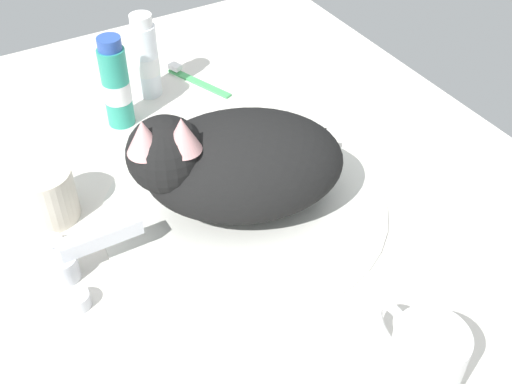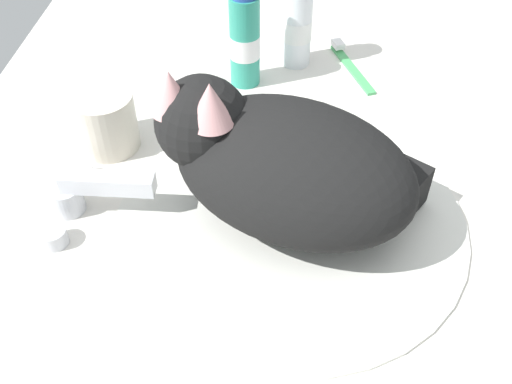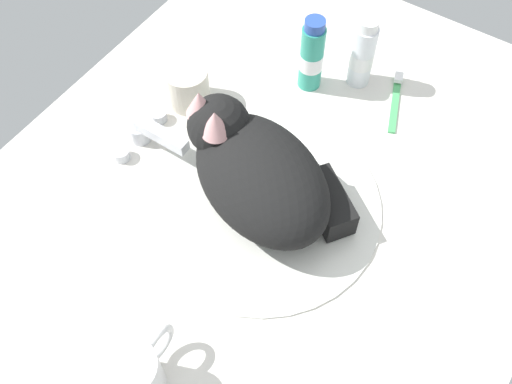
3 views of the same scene
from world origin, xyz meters
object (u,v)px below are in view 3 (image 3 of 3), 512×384
Objects in this scene: faucet at (147,134)px; toothpaste_bottle at (312,56)px; cat at (257,170)px; mouthwash_bottle at (364,55)px; rinse_cup at (187,86)px; toothbrush at (396,99)px; coffee_mug at (136,374)px.

toothpaste_bottle is (25.77, -15.10, 4.24)cm from faucet.
mouthwash_bottle is (30.52, -1.53, -1.22)cm from cat.
cat reaches higher than faucet.
toothpaste_bottle is (14.77, -15.21, 3.04)cm from rinse_cup.
toothbrush is (19.50, -29.73, -2.98)cm from rinse_cup.
mouthwash_bottle is 1.07× the size of toothbrush.
cat is 32.00cm from coffee_mug.
cat is 23.57cm from rinse_cup.
cat is 2.10× the size of toothpaste_bottle.
rinse_cup is at bearing 0.57° from faucet.
mouthwash_bottle is (31.13, -22.21, 3.96)cm from faucet.
cat is at bearing 163.33° from toothbrush.
coffee_mug is 0.79× the size of toothpaste_bottle.
faucet is 0.92× the size of mouthwash_bottle.
mouthwash_bottle is (5.37, -7.10, -0.28)cm from toothpaste_bottle.
cat reaches higher than rinse_cup.
rinse_cup is 35.68cm from toothbrush.
faucet is at bearing 144.50° from mouthwash_bottle.
coffee_mug reaches higher than toothbrush.
toothbrush is at bearing -44.16° from faucet.
coffee_mug is at bearing -150.35° from rinse_cup.
faucet is 30.16cm from toothpaste_bottle.
toothpaste_bottle reaches higher than mouthwash_bottle.
mouthwash_bottle is 9.40cm from toothbrush.
toothpaste_bottle is (25.15, 5.57, -0.93)cm from cat.
toothpaste_bottle is at bearing 127.08° from mouthwash_bottle.
cat reaches higher than toothbrush.
cat is 2.20× the size of mouthwash_bottle.
cat is 2.65× the size of coffee_mug.
mouthwash_bottle reaches higher than coffee_mug.
coffee_mug is 61.96cm from toothbrush.
coffee_mug is (-31.68, -3.17, -3.17)cm from cat.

